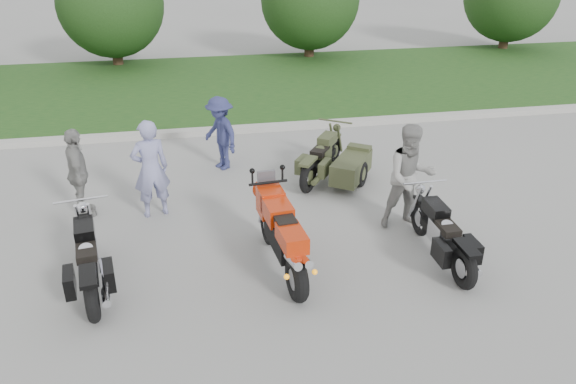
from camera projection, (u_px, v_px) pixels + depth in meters
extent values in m
plane|color=#969691|center=(248.00, 264.00, 8.74)|extent=(80.00, 80.00, 0.00)
cube|color=#AEACA4|center=(218.00, 131.00, 14.00)|extent=(60.00, 0.30, 0.15)
cube|color=#385B1F|center=(208.00, 87.00, 17.67)|extent=(60.00, 8.00, 0.14)
cylinder|color=#3F2B1C|center=(117.00, 51.00, 19.89)|extent=(0.36, 0.36, 1.20)
sphere|color=#1D3613|center=(111.00, 4.00, 19.19)|extent=(3.60, 3.60, 3.60)
cylinder|color=#3F2B1C|center=(309.00, 44.00, 21.06)|extent=(0.36, 0.36, 1.20)
cylinder|color=#3F2B1C|center=(505.00, 36.00, 22.39)|extent=(0.36, 0.36, 1.20)
torus|color=black|center=(297.00, 279.00, 7.79)|extent=(0.28, 0.70, 0.68)
torus|color=black|center=(268.00, 225.00, 9.18)|extent=(0.20, 0.67, 0.66)
cube|color=black|center=(282.00, 236.00, 8.32)|extent=(0.41, 1.02, 0.39)
cube|color=#BE2807|center=(277.00, 211.00, 8.41)|extent=(0.43, 0.64, 0.29)
cube|color=#BE2807|center=(292.00, 238.00, 7.78)|extent=(0.39, 0.64, 0.24)
cube|color=black|center=(285.00, 221.00, 8.05)|extent=(0.32, 0.41, 0.11)
cube|color=#BE2807|center=(271.00, 202.00, 8.78)|extent=(0.42, 0.48, 0.44)
cylinder|color=silver|center=(293.00, 261.00, 7.57)|extent=(0.17, 0.52, 0.24)
cylinder|color=silver|center=(304.00, 260.00, 7.61)|extent=(0.17, 0.52, 0.24)
torus|color=black|center=(92.00, 298.00, 7.41)|extent=(0.27, 0.69, 0.67)
torus|color=black|center=(88.00, 240.00, 8.79)|extent=(0.21, 0.64, 0.63)
cube|color=black|center=(89.00, 262.00, 8.06)|extent=(0.40, 1.20, 0.14)
cube|color=silver|center=(88.00, 257.00, 8.02)|extent=(0.36, 0.48, 0.34)
cube|color=black|center=(84.00, 230.00, 8.15)|extent=(0.36, 0.58, 0.22)
cube|color=black|center=(86.00, 252.00, 7.82)|extent=(0.35, 0.53, 0.12)
cube|color=black|center=(88.00, 276.00, 7.25)|extent=(0.30, 0.57, 0.06)
cylinder|color=silver|center=(104.00, 280.00, 7.88)|extent=(0.26, 1.08, 0.10)
torus|color=black|center=(464.00, 268.00, 8.07)|extent=(0.17, 0.64, 0.64)
torus|color=black|center=(420.00, 218.00, 9.45)|extent=(0.12, 0.60, 0.60)
cube|color=black|center=(441.00, 237.00, 8.72)|extent=(0.22, 1.13, 0.13)
cube|color=silver|center=(442.00, 232.00, 8.69)|extent=(0.29, 0.43, 0.33)
cube|color=black|center=(436.00, 209.00, 8.82)|extent=(0.27, 0.52, 0.21)
cube|color=black|center=(447.00, 227.00, 8.49)|extent=(0.27, 0.47, 0.11)
cube|color=black|center=(467.00, 248.00, 7.92)|extent=(0.21, 0.52, 0.06)
cylinder|color=silver|center=(460.00, 254.00, 8.52)|extent=(0.11, 1.04, 0.09)
torus|color=black|center=(308.00, 177.00, 10.90)|extent=(0.49, 0.62, 0.64)
torus|color=black|center=(334.00, 151.00, 12.18)|extent=(0.43, 0.56, 0.60)
cube|color=black|center=(322.00, 160.00, 11.51)|extent=(0.80, 1.05, 0.13)
cube|color=#3D4427|center=(322.00, 156.00, 11.47)|extent=(0.47, 0.51, 0.33)
cube|color=#3D4427|center=(327.00, 140.00, 11.59)|extent=(0.51, 0.57, 0.21)
cube|color=black|center=(320.00, 151.00, 11.28)|extent=(0.48, 0.54, 0.11)
cube|color=#3D4427|center=(308.00, 161.00, 10.75)|extent=(0.46, 0.54, 0.06)
cylinder|color=#3D4427|center=(324.00, 173.00, 11.23)|extent=(0.66, 0.91, 0.09)
cube|color=#3D4427|center=(351.00, 167.00, 11.20)|extent=(1.11, 1.30, 0.42)
torus|color=black|center=(362.00, 174.00, 11.17)|extent=(0.39, 0.50, 0.53)
imported|color=#8D90C1|center=(150.00, 169.00, 9.82)|extent=(0.74, 0.58, 1.80)
imported|color=gray|center=(410.00, 177.00, 9.45)|extent=(0.90, 0.71, 1.85)
imported|color=navy|center=(220.00, 133.00, 11.77)|extent=(1.01, 1.17, 1.57)
imported|color=gray|center=(78.00, 173.00, 9.85)|extent=(0.59, 1.02, 1.64)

